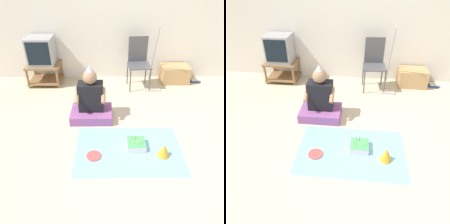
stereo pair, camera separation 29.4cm
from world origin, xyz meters
TOP-DOWN VIEW (x-y plane):
  - ground_plane at (0.00, 0.00)m, footprint 16.00×16.00m
  - wall_back at (0.00, 2.30)m, footprint 6.40×0.06m
  - tv_stand at (-1.59, 2.01)m, footprint 0.63×0.51m
  - tv at (-1.59, 2.02)m, footprint 0.47×0.46m
  - folding_chair at (0.23, 1.89)m, footprint 0.44×0.43m
  - cardboard_box_stack at (1.00, 2.04)m, footprint 0.54×0.39m
  - dust_mop at (0.51, 1.78)m, footprint 0.28×0.52m
  - book_pile at (1.44, 2.03)m, footprint 0.20×0.14m
  - person_seated at (-0.60, 0.80)m, footprint 0.63×0.46m
  - party_cloth at (-0.07, 0.05)m, footprint 1.38×0.92m
  - birthday_cake at (0.03, 0.11)m, footprint 0.24×0.24m
  - party_hat_blue at (0.36, -0.06)m, footprint 0.16×0.16m
  - paper_plate at (-0.52, -0.06)m, footprint 0.19×0.19m

SIDE VIEW (x-z plane):
  - ground_plane at x=0.00m, z-range 0.00..0.00m
  - party_cloth at x=-0.07m, z-range 0.00..0.01m
  - paper_plate at x=-0.52m, z-range 0.01..0.02m
  - book_pile at x=1.44m, z-range 0.00..0.05m
  - birthday_cake at x=0.03m, z-range -0.03..0.13m
  - party_hat_blue at x=0.36m, z-range 0.01..0.18m
  - cardboard_box_stack at x=1.00m, z-range 0.00..0.34m
  - tv_stand at x=-1.59m, z-range 0.04..0.44m
  - person_seated at x=-0.60m, z-range -0.16..0.69m
  - dust_mop at x=0.51m, z-range -0.25..0.94m
  - folding_chair at x=0.23m, z-range 0.06..0.99m
  - tv at x=-1.59m, z-range 0.40..0.92m
  - wall_back at x=0.00m, z-range 0.00..2.55m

